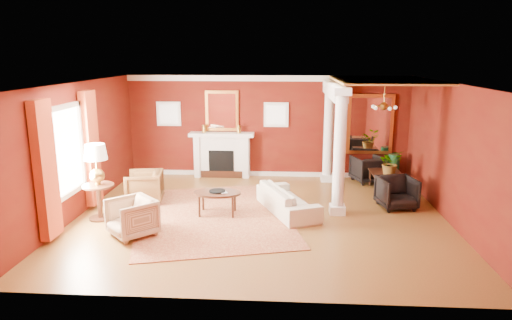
# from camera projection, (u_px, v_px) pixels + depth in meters

# --- Properties ---
(ground) EXTENTS (8.00, 8.00, 0.00)m
(ground) POSITION_uv_depth(u_px,v_px,m) (260.00, 217.00, 10.02)
(ground) COLOR brown
(ground) RESTS_ON ground
(room_shell) EXTENTS (8.04, 7.04, 2.92)m
(room_shell) POSITION_uv_depth(u_px,v_px,m) (261.00, 126.00, 9.56)
(room_shell) COLOR #5B1A0C
(room_shell) RESTS_ON ground
(fireplace) EXTENTS (1.85, 0.42, 1.29)m
(fireplace) POSITION_uv_depth(u_px,v_px,m) (222.00, 155.00, 13.17)
(fireplace) COLOR white
(fireplace) RESTS_ON ground
(overmantel_mirror) EXTENTS (0.95, 0.07, 1.15)m
(overmantel_mirror) POSITION_uv_depth(u_px,v_px,m) (222.00, 111.00, 13.02)
(overmantel_mirror) COLOR gold
(overmantel_mirror) RESTS_ON fireplace
(flank_window_left) EXTENTS (0.70, 0.07, 0.70)m
(flank_window_left) POSITION_uv_depth(u_px,v_px,m) (169.00, 114.00, 13.15)
(flank_window_left) COLOR white
(flank_window_left) RESTS_ON room_shell
(flank_window_right) EXTENTS (0.70, 0.07, 0.70)m
(flank_window_right) POSITION_uv_depth(u_px,v_px,m) (276.00, 115.00, 12.96)
(flank_window_right) COLOR white
(flank_window_right) RESTS_ON room_shell
(left_window) EXTENTS (0.21, 2.55, 2.60)m
(left_window) POSITION_uv_depth(u_px,v_px,m) (70.00, 157.00, 9.36)
(left_window) COLOR white
(left_window) RESTS_ON room_shell
(column_front) EXTENTS (0.36, 0.36, 2.80)m
(column_front) POSITION_uv_depth(u_px,v_px,m) (340.00, 151.00, 9.88)
(column_front) COLOR white
(column_front) RESTS_ON ground
(column_back) EXTENTS (0.36, 0.36, 2.80)m
(column_back) POSITION_uv_depth(u_px,v_px,m) (328.00, 131.00, 12.50)
(column_back) COLOR white
(column_back) RESTS_ON ground
(header_beam) EXTENTS (0.30, 3.20, 0.32)m
(header_beam) POSITION_uv_depth(u_px,v_px,m) (334.00, 90.00, 11.16)
(header_beam) COLOR white
(header_beam) RESTS_ON column_front
(amber_ceiling) EXTENTS (2.30, 3.40, 0.04)m
(amber_ceiling) POSITION_uv_depth(u_px,v_px,m) (384.00, 80.00, 10.88)
(amber_ceiling) COLOR gold
(amber_ceiling) RESTS_ON room_shell
(dining_mirror) EXTENTS (1.30, 0.07, 1.70)m
(dining_mirror) POSITION_uv_depth(u_px,v_px,m) (370.00, 124.00, 12.84)
(dining_mirror) COLOR gold
(dining_mirror) RESTS_ON room_shell
(chandelier) EXTENTS (0.60, 0.62, 0.75)m
(chandelier) POSITION_uv_depth(u_px,v_px,m) (384.00, 106.00, 11.07)
(chandelier) COLOR #B18B37
(chandelier) RESTS_ON room_shell
(crown_trim) EXTENTS (8.00, 0.08, 0.16)m
(crown_trim) POSITION_uv_depth(u_px,v_px,m) (268.00, 78.00, 12.74)
(crown_trim) COLOR white
(crown_trim) RESTS_ON room_shell
(base_trim) EXTENTS (8.00, 0.08, 0.12)m
(base_trim) POSITION_uv_depth(u_px,v_px,m) (267.00, 174.00, 13.36)
(base_trim) COLOR white
(base_trim) RESTS_ON ground
(rug) EXTENTS (4.17, 4.94, 0.02)m
(rug) POSITION_uv_depth(u_px,v_px,m) (212.00, 215.00, 10.06)
(rug) COLOR maroon
(rug) RESTS_ON ground
(sofa) EXTENTS (1.32, 2.08, 0.79)m
(sofa) POSITION_uv_depth(u_px,v_px,m) (288.00, 195.00, 10.22)
(sofa) COLOR beige
(sofa) RESTS_ON ground
(armchair_leopard) EXTENTS (0.88, 0.92, 0.84)m
(armchair_leopard) POSITION_uv_depth(u_px,v_px,m) (144.00, 185.00, 10.90)
(armchair_leopard) COLOR black
(armchair_leopard) RESTS_ON ground
(armchair_stripe) EXTENTS (1.10, 1.10, 0.83)m
(armchair_stripe) POSITION_uv_depth(u_px,v_px,m) (132.00, 216.00, 8.88)
(armchair_stripe) COLOR tan
(armchair_stripe) RESTS_ON ground
(coffee_table) EXTENTS (1.04, 1.04, 0.53)m
(coffee_table) POSITION_uv_depth(u_px,v_px,m) (217.00, 194.00, 10.04)
(coffee_table) COLOR black
(coffee_table) RESTS_ON ground
(coffee_book) EXTENTS (0.14, 0.07, 0.20)m
(coffee_book) POSITION_uv_depth(u_px,v_px,m) (220.00, 189.00, 9.93)
(coffee_book) COLOR black
(coffee_book) RESTS_ON coffee_table
(side_table) EXTENTS (0.66, 0.66, 1.65)m
(side_table) POSITION_uv_depth(u_px,v_px,m) (97.00, 168.00, 9.63)
(side_table) COLOR black
(side_table) RESTS_ON ground
(dining_table) EXTENTS (0.49, 1.40, 0.78)m
(dining_table) POSITION_uv_depth(u_px,v_px,m) (388.00, 178.00, 11.64)
(dining_table) COLOR black
(dining_table) RESTS_ON ground
(dining_chair_near) EXTENTS (0.92, 0.88, 0.81)m
(dining_chair_near) POSITION_uv_depth(u_px,v_px,m) (397.00, 191.00, 10.49)
(dining_chair_near) COLOR black
(dining_chair_near) RESTS_ON ground
(dining_chair_far) EXTENTS (0.97, 0.94, 0.80)m
(dining_chair_far) POSITION_uv_depth(u_px,v_px,m) (368.00, 168.00, 12.66)
(dining_chair_far) COLOR black
(dining_chair_far) RESTS_ON ground
(green_urn) EXTENTS (0.34, 0.34, 0.82)m
(green_urn) POSITION_uv_depth(u_px,v_px,m) (393.00, 172.00, 12.54)
(green_urn) COLOR #123A1D
(green_urn) RESTS_ON ground
(potted_plant) EXTENTS (0.79, 0.82, 0.50)m
(potted_plant) POSITION_uv_depth(u_px,v_px,m) (391.00, 154.00, 11.43)
(potted_plant) COLOR #26591E
(potted_plant) RESTS_ON dining_table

